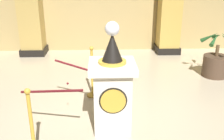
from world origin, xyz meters
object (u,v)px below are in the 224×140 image
object	(u,v)px
stanchion_near	(92,79)
stanchion_far	(33,136)
potted_palm_right	(215,63)
pedestal_clock	(112,89)

from	to	relation	value
stanchion_near	stanchion_far	bearing A→B (deg)	-110.97
stanchion_near	potted_palm_right	xyz separation A→B (m)	(2.94, 0.97, -0.03)
pedestal_clock	stanchion_far	xyz separation A→B (m)	(-1.08, -0.73, -0.31)
stanchion_far	potted_palm_right	distance (m)	4.66
pedestal_clock	stanchion_far	bearing A→B (deg)	-145.92
stanchion_far	potted_palm_right	size ratio (longest dim) A/B	0.94
pedestal_clock	stanchion_near	xyz separation A→B (m)	(-0.35, 1.17, -0.32)
stanchion_near	stanchion_far	xyz separation A→B (m)	(-0.73, -1.90, 0.00)
stanchion_near	potted_palm_right	distance (m)	3.09
stanchion_near	stanchion_far	size ratio (longest dim) A/B	1.00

